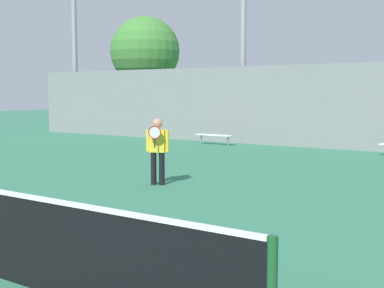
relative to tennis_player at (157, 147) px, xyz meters
name	(u,v)px	position (x,y,z in m)	size (l,w,h in m)	color
tennis_player	(157,147)	(0.00, 0.00, 0.00)	(0.53, 0.50, 1.62)	black
bench_courtside_far	(214,136)	(-4.35, 9.34, -0.53)	(1.72, 0.40, 0.44)	white
light_pole_near_left	(74,27)	(-14.87, 11.10, 5.01)	(0.90, 0.60, 10.48)	#939399
back_fence	(331,106)	(0.35, 10.57, 0.77)	(33.80, 0.06, 3.40)	gray
tree_green_broad	(145,52)	(-13.40, 15.51, 3.84)	(4.28, 4.28, 6.92)	brown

